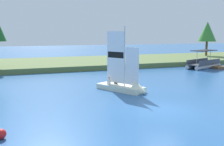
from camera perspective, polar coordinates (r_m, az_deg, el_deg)
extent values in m
plane|color=#2D609E|center=(18.19, 11.00, -7.83)|extent=(200.00, 200.00, 0.00)
cube|color=#5B703D|center=(43.82, -8.07, 2.19)|extent=(80.00, 15.85, 0.70)
cylinder|color=brown|center=(56.42, 19.53, 4.96)|extent=(0.43, 0.43, 2.82)
cone|color=#387F33|center=(56.35, 19.70, 8.35)|extent=(3.50, 3.50, 3.86)
cube|color=brown|center=(43.15, 20.33, 1.42)|extent=(1.95, 5.31, 0.35)
cube|color=silver|center=(23.90, 1.82, -3.19)|extent=(3.52, 4.75, 0.46)
cone|color=silver|center=(22.54, 6.24, -3.95)|extent=(1.79, 1.67, 1.42)
cylinder|color=#B7B7BC|center=(23.21, 2.71, 3.54)|extent=(0.08, 0.08, 5.21)
cube|color=white|center=(23.88, 0.79, 3.46)|extent=(0.99, 1.83, 4.53)
cube|color=black|center=(23.86, 0.79, 3.90)|extent=(0.90, 1.66, 0.54)
cube|color=white|center=(22.78, 4.29, 1.43)|extent=(0.70, 1.28, 3.23)
cylinder|color=#B7B7BC|center=(24.18, 0.78, -1.96)|extent=(1.02, 1.85, 0.06)
cube|color=silver|center=(24.26, -0.69, -1.86)|extent=(0.31, 0.34, 0.50)
sphere|color=tan|center=(24.20, -0.69, -1.02)|extent=(0.20, 0.20, 0.20)
cube|color=#26262D|center=(24.63, 0.79, -1.76)|extent=(0.31, 0.34, 0.45)
sphere|color=tan|center=(24.58, 0.79, -0.99)|extent=(0.20, 0.20, 0.20)
cylinder|color=#B2B2B7|center=(41.96, 18.04, 1.51)|extent=(6.24, 3.02, 0.60)
cylinder|color=#B2B2B7|center=(41.24, 19.87, 1.31)|extent=(6.24, 3.02, 0.60)
cube|color=#474C56|center=(41.55, 18.97, 1.89)|extent=(6.58, 4.32, 0.10)
cube|color=#474C56|center=(41.99, 17.84, 2.49)|extent=(5.57, 2.36, 0.60)
cube|color=#474C56|center=(41.07, 20.18, 2.25)|extent=(5.57, 2.36, 0.60)
cylinder|color=#B2B2B7|center=(43.18, 20.28, 3.36)|extent=(0.06, 0.06, 1.86)
cylinder|color=#B2B2B7|center=(39.77, 17.69, 3.10)|extent=(0.06, 0.06, 1.86)
cube|color=black|center=(41.39, 19.10, 4.57)|extent=(4.81, 3.44, 0.08)
sphere|color=red|center=(14.21, -22.64, -11.95)|extent=(0.50, 0.50, 0.50)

